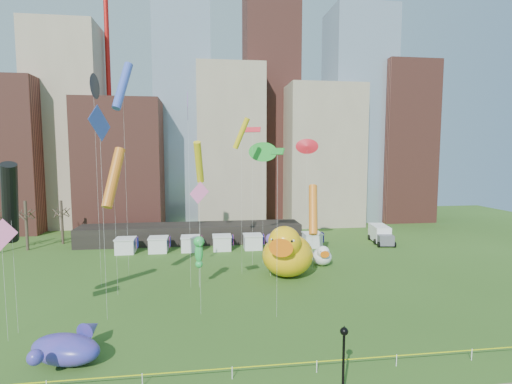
{
  "coord_description": "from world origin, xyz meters",
  "views": [
    {
      "loc": [
        -1.75,
        -25.05,
        15.44
      ],
      "look_at": [
        2.92,
        9.31,
        12.0
      ],
      "focal_mm": 27.0,
      "sensor_mm": 36.0,
      "label": 1
    }
  ],
  "objects": [
    {
      "name": "big_duck",
      "position": [
        8.49,
        21.29,
        3.12
      ],
      "size": [
        8.83,
        9.74,
        6.79
      ],
      "rotation": [
        0.0,
        0.0,
        -0.39
      ],
      "color": "#FFB90D",
      "rests_on": "ground"
    },
    {
      "name": "box_truck",
      "position": [
        28.62,
        37.3,
        1.52
      ],
      "size": [
        3.61,
        7.27,
        2.96
      ],
      "rotation": [
        0.0,
        0.0,
        -0.15
      ],
      "color": "white",
      "rests_on": "ground"
    },
    {
      "name": "kite_9",
      "position": [
        -18.04,
        7.96,
        8.82
      ],
      "size": [
        2.69,
        0.25,
        10.26
      ],
      "color": "silver",
      "rests_on": "ground"
    },
    {
      "name": "kite_14",
      "position": [
        12.57,
        23.98,
        8.09
      ],
      "size": [
        1.99,
        4.04,
        11.39
      ],
      "color": "silver",
      "rests_on": "ground"
    },
    {
      "name": "seahorse_green",
      "position": [
        -2.43,
        18.75,
        4.52
      ],
      "size": [
        1.43,
        1.69,
        6.06
      ],
      "rotation": [
        0.0,
        0.0,
        0.16
      ],
      "color": "silver",
      "rests_on": "ground"
    },
    {
      "name": "kite_12",
      "position": [
        -2.44,
        32.02,
        14.23
      ],
      "size": [
        1.62,
        3.78,
        17.34
      ],
      "color": "silver",
      "rests_on": "ground"
    },
    {
      "name": "lamppost",
      "position": [
        6.72,
        -3.2,
        2.98
      ],
      "size": [
        0.51,
        0.51,
        4.88
      ],
      "color": "black",
      "rests_on": "footpath"
    },
    {
      "name": "kite_10",
      "position": [
        -17.89,
        9.39,
        11.29
      ],
      "size": [
        3.04,
        4.29,
        14.87
      ],
      "color": "silver",
      "rests_on": "ground"
    },
    {
      "name": "ground",
      "position": [
        0.0,
        0.0,
        0.0
      ],
      "size": [
        160.0,
        160.0,
        0.0
      ],
      "primitive_type": "plane",
      "color": "#30541A",
      "rests_on": "ground"
    },
    {
      "name": "skyline",
      "position": [
        2.25,
        61.06,
        21.44
      ],
      "size": [
        101.0,
        23.0,
        68.0
      ],
      "color": "brown",
      "rests_on": "ground"
    },
    {
      "name": "kite_1",
      "position": [
        -2.21,
        11.16,
        11.55
      ],
      "size": [
        1.83,
        1.13,
        12.87
      ],
      "color": "silver",
      "rests_on": "ground"
    },
    {
      "name": "kite_3",
      "position": [
        6.34,
        27.31,
        15.7
      ],
      "size": [
        2.59,
        1.27,
        17.03
      ],
      "color": "silver",
      "rests_on": "ground"
    },
    {
      "name": "kite_7",
      "position": [
        -3.42,
        18.99,
        20.38
      ],
      "size": [
        0.13,
        3.23,
        22.34
      ],
      "color": "silver",
      "rests_on": "ground"
    },
    {
      "name": "kite_0",
      "position": [
        13.1,
        29.35,
        16.5
      ],
      "size": [
        2.21,
        0.68,
        17.62
      ],
      "color": "silver",
      "rests_on": "ground"
    },
    {
      "name": "kite_6",
      "position": [
        -11.28,
        17.53,
        12.93
      ],
      "size": [
        2.42,
        3.96,
        16.19
      ],
      "color": "silver",
      "rests_on": "ground"
    },
    {
      "name": "pavilion",
      "position": [
        -4.0,
        42.0,
        1.6
      ],
      "size": [
        38.0,
        6.0,
        3.2
      ],
      "primitive_type": "cube",
      "color": "black",
      "rests_on": "ground"
    },
    {
      "name": "kite_4",
      "position": [
        2.95,
        23.14,
        17.97
      ],
      "size": [
        2.34,
        1.78,
        19.97
      ],
      "color": "silver",
      "rests_on": "ground"
    },
    {
      "name": "vendor_tents",
      "position": [
        1.02,
        36.0,
        1.11
      ],
      "size": [
        33.24,
        2.8,
        2.4
      ],
      "color": "white",
      "rests_on": "ground"
    },
    {
      "name": "crane_left",
      "position": [
        -21.11,
        64.0,
        46.9
      ],
      "size": [
        23.0,
        1.0,
        76.0
      ],
      "color": "red",
      "rests_on": "ground"
    },
    {
      "name": "seahorse_purple",
      "position": [
        6.47,
        21.68,
        3.85
      ],
      "size": [
        1.36,
        1.7,
        5.49
      ],
      "rotation": [
        0.0,
        0.0,
        -0.02
      ],
      "color": "silver",
      "rests_on": "ground"
    },
    {
      "name": "kite_8",
      "position": [
        4.82,
        26.89,
        18.47
      ],
      "size": [
        2.22,
        1.32,
        19.05
      ],
      "color": "silver",
      "rests_on": "ground"
    },
    {
      "name": "small_duck",
      "position": [
        14.35,
        25.44,
        1.35
      ],
      "size": [
        3.06,
        3.94,
        2.95
      ],
      "rotation": [
        0.0,
        0.0,
        -0.09
      ],
      "color": "white",
      "rests_on": "ground"
    },
    {
      "name": "kite_5",
      "position": [
        -11.22,
        23.55,
        23.5
      ],
      "size": [
        2.53,
        3.61,
        26.52
      ],
      "color": "silver",
      "rests_on": "ground"
    },
    {
      "name": "bare_trees",
      "position": [
        -30.17,
        40.54,
        4.01
      ],
      "size": [
        8.44,
        6.44,
        8.5
      ],
      "color": "#382B21",
      "rests_on": "ground"
    },
    {
      "name": "kite_11",
      "position": [
        4.92,
        9.49,
        15.45
      ],
      "size": [
        1.0,
        1.91,
        15.97
      ],
      "color": "silver",
      "rests_on": "ground"
    },
    {
      "name": "kite_2",
      "position": [
        -13.81,
        20.67,
        22.9
      ],
      "size": [
        0.36,
        2.77,
        24.31
      ],
      "color": "silver",
      "rests_on": "ground"
    },
    {
      "name": "kite_13",
      "position": [
        -10.9,
        11.19,
        17.9
      ],
      "size": [
        1.16,
        3.03,
        19.78
      ],
      "color": "silver",
      "rests_on": "ground"
    },
    {
      "name": "caution_tape",
      "position": [
        0.0,
        0.0,
        0.68
      ],
      "size": [
        50.0,
        0.06,
        0.9
      ],
      "color": "white",
      "rests_on": "ground"
    },
    {
      "name": "crane_right",
      "position": [
        30.89,
        64.0,
        46.9
      ],
      "size": [
        23.0,
        1.0,
        76.0
      ],
      "color": "red",
      "rests_on": "ground"
    },
    {
      "name": "whale_inflatable",
      "position": [
        -11.99,
        3.9,
        1.11
      ],
      "size": [
        6.21,
        6.91,
        2.44
      ],
      "rotation": [
        0.0,
        0.0,
        -0.38
      ],
      "color": "#5B3BA0",
      "rests_on": "ground"
    }
  ]
}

